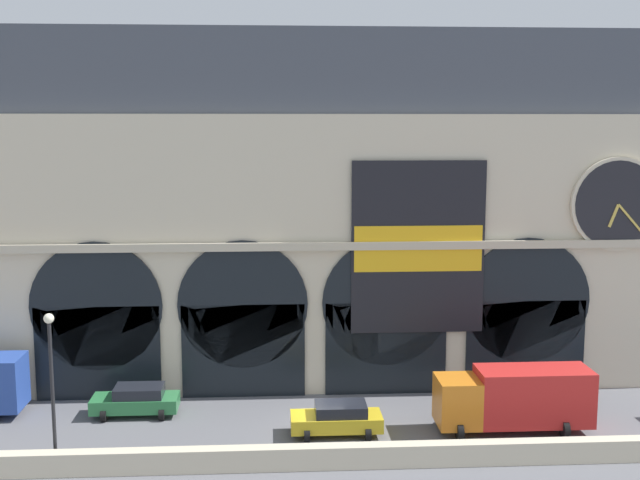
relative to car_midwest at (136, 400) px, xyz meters
The scene contains 7 objects.
ground_plane 9.70m from the car_midwest, 14.43° to the right, with size 200.00×200.00×0.00m, color slate.
quay_parapet_wall 11.66m from the car_midwest, 36.52° to the right, with size 90.00×0.70×1.02m, color beige.
station_building 13.89m from the car_midwest, 28.16° to the left, with size 40.80×5.29×20.01m.
car_midwest is the anchor object (origin of this frame).
car_center 10.63m from the car_midwest, 17.47° to the right, with size 4.40×2.22×1.55m.
box_truck_mideast 19.12m from the car_midwest, ahead, with size 7.50×2.91×3.12m.
street_lamp_quayside 7.54m from the car_midwest, 111.94° to the right, with size 0.44×0.44×6.90m.
Camera 1 is at (-2.30, -37.31, 14.88)m, focal length 44.58 mm.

